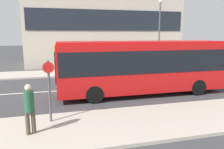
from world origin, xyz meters
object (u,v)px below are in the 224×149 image
(city_bus, at_px, (142,64))
(pedestrian_near_stop, at_px, (29,106))
(bus_stop_sign, at_px, (49,86))
(parked_car_0, at_px, (213,66))
(street_lamp, at_px, (159,28))

(city_bus, xyz_separation_m, pedestrian_near_stop, (-6.04, -4.39, -0.68))
(bus_stop_sign, bearing_deg, pedestrian_near_stop, -123.93)
(city_bus, relative_size, parked_car_0, 2.32)
(pedestrian_near_stop, bearing_deg, bus_stop_sign, 39.03)
(parked_car_0, relative_size, bus_stop_sign, 1.76)
(parked_car_0, relative_size, pedestrian_near_stop, 2.43)
(parked_car_0, distance_m, pedestrian_near_stop, 18.34)
(parked_car_0, bearing_deg, street_lamp, 154.84)
(city_bus, xyz_separation_m, street_lamp, (4.81, 7.54, 2.38))
(parked_car_0, xyz_separation_m, pedestrian_near_stop, (-15.54, -9.72, 0.52))
(parked_car_0, distance_m, street_lamp, 6.31)
(pedestrian_near_stop, height_order, street_lamp, street_lamp)
(city_bus, distance_m, pedestrian_near_stop, 7.49)
(pedestrian_near_stop, relative_size, street_lamp, 0.27)
(city_bus, relative_size, bus_stop_sign, 4.08)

